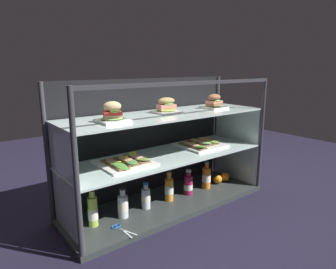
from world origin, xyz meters
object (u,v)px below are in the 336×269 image
Objects in this scene: juice_bottle_tucked_behind at (206,177)px; orange_fruit_beside_bottles at (225,177)px; plated_roll_sandwich_mid_left at (113,114)px; open_sandwich_tray_far_left at (200,144)px; juice_bottle_front_right_end at (169,189)px; open_sandwich_tray_near_left_corner at (126,162)px; kitchen_scissors at (119,228)px; plated_roll_sandwich_near_left_corner at (214,103)px; juice_bottle_front_fourth at (188,184)px; orange_fruit_near_left_post at (218,179)px; juice_bottle_back_right at (93,211)px; juice_bottle_front_middle at (123,205)px; plated_roll_sandwich_near_right_corner at (166,107)px; juice_bottle_front_second at (146,198)px.

juice_bottle_tucked_behind is 2.94× the size of orange_fruit_beside_bottles.
orange_fruit_beside_bottles is at bearing 2.92° from plated_roll_sandwich_mid_left.
open_sandwich_tray_far_left is 0.45m from juice_bottle_front_right_end.
kitchen_scissors is at bearing -138.16° from open_sandwich_tray_near_left_corner.
orange_fruit_beside_bottles is at bearing 2.67° from plated_roll_sandwich_near_left_corner.
juice_bottle_front_fourth is at bearing -0.17° from open_sandwich_tray_near_left_corner.
plated_roll_sandwich_near_left_corner is (0.93, 0.05, -0.00)m from plated_roll_sandwich_mid_left.
juice_bottle_front_fourth is 2.64× the size of orange_fruit_near_left_post.
plated_roll_sandwich_mid_left is 0.89× the size of kitchen_scissors.
plated_roll_sandwich_near_left_corner is at bearing -1.00° from juice_bottle_back_right.
juice_bottle_front_fourth is 1.02× the size of kitchen_scissors.
juice_bottle_tucked_behind is (-0.05, 0.01, -0.63)m from plated_roll_sandwich_near_left_corner.
plated_roll_sandwich_near_left_corner is 0.81× the size of juice_bottle_front_middle.
juice_bottle_tucked_behind is at bearing 172.14° from plated_roll_sandwich_near_left_corner.
open_sandwich_tray_near_left_corner is 0.30m from juice_bottle_front_middle.
plated_roll_sandwich_near_right_corner is at bearing 174.60° from juice_bottle_tucked_behind.
plated_roll_sandwich_near_right_corner is 0.80× the size of juice_bottle_front_right_end.
open_sandwich_tray_far_left is at bearing 149.31° from juice_bottle_tucked_behind.
orange_fruit_beside_bottles is (0.45, 0.00, -0.04)m from juice_bottle_front_fourth.
juice_bottle_back_right is at bearing 179.61° from orange_fruit_near_left_post.
plated_roll_sandwich_near_right_corner is 0.50m from open_sandwich_tray_near_left_corner.
plated_roll_sandwich_near_left_corner is at bearing -19.53° from open_sandwich_tray_far_left.
juice_bottle_front_second reaches higher than orange_fruit_near_left_post.
juice_bottle_back_right is at bearing 179.28° from juice_bottle_front_second.
plated_roll_sandwich_near_right_corner is 0.74m from juice_bottle_tucked_behind.
plated_roll_sandwich_near_right_corner reaches higher than juice_bottle_front_right_end.
plated_roll_sandwich_near_left_corner is 0.69× the size of juice_bottle_back_right.
open_sandwich_tray_near_left_corner is at bearing -179.82° from orange_fruit_near_left_post.
open_sandwich_tray_near_left_corner is 0.38m from juice_bottle_back_right.
juice_bottle_front_fourth is 0.45m from orange_fruit_beside_bottles.
juice_bottle_front_second is (-0.56, -0.02, -0.30)m from open_sandwich_tray_far_left.
juice_bottle_front_fourth is 0.87× the size of juice_bottle_tucked_behind.
juice_bottle_front_second is 0.40m from juice_bottle_front_fourth.
open_sandwich_tray_far_left is at bearing 174.46° from orange_fruit_beside_bottles.
orange_fruit_beside_bottles is at bearing 0.28° from juice_bottle_tucked_behind.
juice_bottle_front_right_end is at bearing 177.43° from juice_bottle_front_fourth.
juice_bottle_tucked_behind is (0.76, -0.00, -0.29)m from open_sandwich_tray_near_left_corner.
open_sandwich_tray_far_left is at bearing -1.29° from plated_roll_sandwich_near_right_corner.
juice_bottle_back_right is at bearing 153.54° from plated_roll_sandwich_mid_left.
juice_bottle_front_middle is at bearing -179.41° from orange_fruit_beside_bottles.
plated_roll_sandwich_mid_left reaches higher than plated_roll_sandwich_near_right_corner.
orange_fruit_near_left_post is (0.54, -0.00, -0.05)m from juice_bottle_front_right_end.
juice_bottle_back_right is 1.27× the size of kitchen_scissors.
open_sandwich_tray_far_left is (-0.10, 0.04, -0.33)m from plated_roll_sandwich_near_left_corner.
orange_fruit_beside_bottles is 0.40× the size of kitchen_scissors.
kitchen_scissors is at bearing -50.38° from juice_bottle_back_right.
juice_bottle_front_middle is at bearing -179.22° from juice_bottle_front_fourth.
juice_bottle_front_second is 0.83× the size of juice_bottle_tucked_behind.
plated_roll_sandwich_near_left_corner is 0.74× the size of juice_bottle_tucked_behind.
open_sandwich_tray_near_left_corner is (0.11, 0.06, -0.34)m from plated_roll_sandwich_mid_left.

